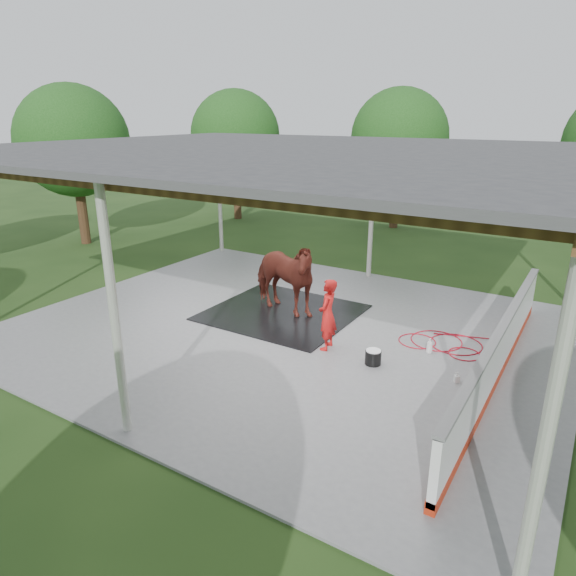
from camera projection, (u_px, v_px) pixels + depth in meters
The scene contains 12 objects.
ground at pixel (286, 330), 11.86m from camera, with size 100.00×100.00×0.00m, color #1E3814.
concrete_slab at pixel (286, 329), 11.85m from camera, with size 12.00×10.00×0.05m, color slate.
pavilion_structure at pixel (286, 154), 10.57m from camera, with size 12.60×10.60×4.05m.
dasher_board at pixel (499, 354), 9.37m from camera, with size 0.16×8.00×1.15m.
tree_belt at pixel (320, 160), 11.20m from camera, with size 28.00×28.00×5.80m.
rubber_mat at pixel (283, 312), 12.76m from camera, with size 3.44×3.22×0.03m, color black.
horse at pixel (282, 276), 12.45m from camera, with size 1.00×2.20×1.86m, color maroon.
handler at pixel (327, 315), 10.61m from camera, with size 0.56×0.37×1.53m, color red.
wash_bucket at pixel (373, 357), 10.12m from camera, with size 0.32×0.32×0.30m.
soap_bottle_a at pixel (430, 346), 10.59m from camera, with size 0.13×0.13×0.33m, color silver.
soap_bottle_b at pixel (457, 377), 9.45m from camera, with size 0.09×0.09×0.20m, color #338CD8.
hose_coil at pixel (443, 343), 11.04m from camera, with size 1.93×1.47×0.02m.
Camera 1 is at (5.80, -9.23, 4.77)m, focal length 32.00 mm.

